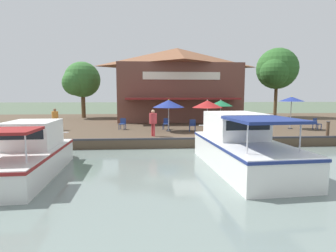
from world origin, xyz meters
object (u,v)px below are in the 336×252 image
object	(u,v)px
waterfront_restaurant	(177,83)
motorboat_mid_row	(31,154)
patio_umbrella_mid_patio_right	(169,104)
cafe_chair_under_first_umbrella	(227,123)
patio_umbrella_far_corner	(221,103)
person_at_quay_edge	(55,117)
tree_upstream_bank	(81,81)
patio_umbrella_back_row	(292,99)
person_near_entrance	(153,120)
motorboat_far_downstream	(237,145)
cafe_chair_far_corner_seat	(192,125)
cafe_chair_facing_river	(316,123)
cafe_chair_back_row_seat	(123,123)
patio_umbrella_by_entrance	(207,104)
tree_downstream_bank	(276,70)
cafe_chair_mid_patio	(166,123)
mooring_post	(328,129)

from	to	relation	value
waterfront_restaurant	motorboat_mid_row	size ratio (longest dim) A/B	1.88
patio_umbrella_mid_patio_right	cafe_chair_under_first_umbrella	distance (m)	4.77
patio_umbrella_far_corner	person_at_quay_edge	size ratio (longest dim) A/B	1.39
patio_umbrella_mid_patio_right	tree_upstream_bank	world-z (taller)	tree_upstream_bank
cafe_chair_under_first_umbrella	patio_umbrella_back_row	bearing A→B (deg)	91.79
person_near_entrance	motorboat_far_downstream	world-z (taller)	motorboat_far_downstream
tree_upstream_bank	cafe_chair_far_corner_seat	bearing A→B (deg)	41.90
cafe_chair_under_first_umbrella	patio_umbrella_mid_patio_right	bearing A→B (deg)	-82.17
patio_umbrella_mid_patio_right	cafe_chair_under_first_umbrella	bearing A→B (deg)	97.83
patio_umbrella_back_row	motorboat_far_downstream	distance (m)	10.99
cafe_chair_facing_river	person_near_entrance	world-z (taller)	person_near_entrance
cafe_chair_under_first_umbrella	cafe_chair_back_row_seat	distance (m)	7.94
cafe_chair_facing_river	patio_umbrella_by_entrance	bearing A→B (deg)	-79.03
cafe_chair_under_first_umbrella	motorboat_mid_row	size ratio (longest dim) A/B	0.13
motorboat_mid_row	tree_downstream_bank	xyz separation A→B (m)	(-19.69, 19.88, 5.41)
patio_umbrella_far_corner	patio_umbrella_mid_patio_right	xyz separation A→B (m)	(1.76, -4.31, 0.03)
cafe_chair_facing_river	person_at_quay_edge	world-z (taller)	person_at_quay_edge
motorboat_far_downstream	tree_upstream_bank	size ratio (longest dim) A/B	1.20
patio_umbrella_by_entrance	cafe_chair_back_row_seat	bearing A→B (deg)	-114.91
cafe_chair_facing_river	cafe_chair_mid_patio	bearing A→B (deg)	-93.89
cafe_chair_far_corner_seat	motorboat_far_downstream	distance (m)	7.40
patio_umbrella_back_row	motorboat_far_downstream	bearing A→B (deg)	-40.63
patio_umbrella_mid_patio_right	tree_downstream_bank	distance (m)	18.34
person_near_entrance	tree_upstream_bank	xyz separation A→B (m)	(-14.46, -8.07, 3.22)
waterfront_restaurant	cafe_chair_mid_patio	xyz separation A→B (m)	(8.86, -1.73, -3.41)
cafe_chair_far_corner_seat	mooring_post	distance (m)	8.65
cafe_chair_back_row_seat	tree_downstream_bank	world-z (taller)	tree_downstream_bank
motorboat_mid_row	motorboat_far_downstream	distance (m)	8.80
cafe_chair_mid_patio	tree_downstream_bank	xyz separation A→B (m)	(-10.70, 13.77, 5.15)
patio_umbrella_by_entrance	tree_upstream_bank	xyz separation A→B (m)	(-13.65, -11.73, 2.27)
cafe_chair_under_first_umbrella	motorboat_far_downstream	distance (m)	8.27
cafe_chair_mid_patio	person_at_quay_edge	distance (m)	8.37
patio_umbrella_back_row	cafe_chair_facing_river	size ratio (longest dim) A/B	2.98
person_near_entrance	tree_upstream_bank	distance (m)	16.87
person_near_entrance	patio_umbrella_by_entrance	bearing A→B (deg)	102.51
patio_umbrella_by_entrance	tree_upstream_bank	size ratio (longest dim) A/B	0.36
tree_upstream_bank	waterfront_restaurant	bearing A→B (deg)	78.05
person_at_quay_edge	motorboat_mid_row	xyz separation A→B (m)	(9.30, 2.24, -0.79)
motorboat_mid_row	patio_umbrella_by_entrance	bearing A→B (deg)	126.67
mooring_post	tree_downstream_bank	size ratio (longest dim) A/B	0.12
patio_umbrella_back_row	cafe_chair_back_row_seat	xyz separation A→B (m)	(-0.47, -13.05, -1.82)
patio_umbrella_back_row	cafe_chair_back_row_seat	bearing A→B (deg)	-92.07
cafe_chair_mid_patio	cafe_chair_back_row_seat	distance (m)	3.33
patio_umbrella_far_corner	person_at_quay_edge	distance (m)	12.81
person_at_quay_edge	motorboat_far_downstream	size ratio (longest dim) A/B	0.21
motorboat_far_downstream	waterfront_restaurant	bearing A→B (deg)	-176.86
patio_umbrella_far_corner	patio_umbrella_back_row	distance (m)	5.40
patio_umbrella_far_corner	person_at_quay_edge	world-z (taller)	patio_umbrella_far_corner
cafe_chair_facing_river	motorboat_far_downstream	bearing A→B (deg)	-49.01
waterfront_restaurant	tree_upstream_bank	bearing A→B (deg)	-101.95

